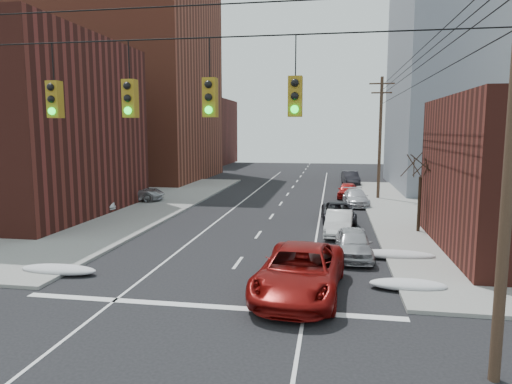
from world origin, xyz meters
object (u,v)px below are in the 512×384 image
(parked_car_b, at_px, (339,223))
(lot_car_d, at_px, (84,192))
(red_pickup, at_px, (300,271))
(parked_car_d, at_px, (356,198))
(parked_car_c, at_px, (338,212))
(lot_car_c, at_px, (61,196))
(parked_car_e, at_px, (348,190))
(parked_car_f, at_px, (350,178))
(lot_car_a, at_px, (90,203))
(lot_car_b, at_px, (134,192))
(parked_car_a, at_px, (353,243))

(parked_car_b, xyz_separation_m, lot_car_d, (-22.64, 10.33, 0.05))
(red_pickup, xyz_separation_m, parked_car_d, (3.11, 21.72, -0.24))
(parked_car_c, distance_m, parked_car_d, 7.37)
(red_pickup, relative_size, lot_car_d, 1.82)
(parked_car_b, height_order, lot_car_c, lot_car_c)
(red_pickup, xyz_separation_m, lot_car_c, (-20.82, 16.94, 0.01))
(parked_car_b, distance_m, parked_car_c, 3.99)
(parked_car_e, height_order, parked_car_f, parked_car_f)
(lot_car_c, bearing_deg, parked_car_e, -57.05)
(parked_car_d, height_order, lot_car_a, lot_car_a)
(lot_car_b, bearing_deg, parked_car_e, -80.04)
(red_pickup, height_order, parked_car_c, red_pickup)
(parked_car_b, distance_m, parked_car_d, 11.31)
(parked_car_f, bearing_deg, parked_car_c, -100.26)
(parked_car_a, distance_m, parked_car_b, 5.03)
(parked_car_a, distance_m, lot_car_b, 23.55)
(parked_car_b, height_order, lot_car_a, parked_car_b)
(red_pickup, xyz_separation_m, lot_car_b, (-16.03, 20.37, -0.03))
(parked_car_f, distance_m, lot_car_b, 25.33)
(parked_car_a, relative_size, parked_car_d, 0.92)
(parked_car_a, xyz_separation_m, parked_car_d, (0.87, 16.19, -0.06))
(parked_car_c, xyz_separation_m, lot_car_c, (-22.41, 2.43, 0.27))
(lot_car_b, bearing_deg, lot_car_c, 118.19)
(lot_car_a, bearing_deg, parked_car_d, -58.89)
(parked_car_a, bearing_deg, parked_car_b, 95.89)
(lot_car_a, bearing_deg, lot_car_d, 45.27)
(parked_car_b, relative_size, parked_car_e, 1.04)
(parked_car_a, relative_size, lot_car_b, 0.82)
(lot_car_d, bearing_deg, parked_car_f, -56.66)
(parked_car_c, distance_m, lot_car_a, 18.65)
(lot_car_c, bearing_deg, lot_car_a, -108.91)
(parked_car_b, distance_m, lot_car_a, 19.12)
(parked_car_a, height_order, parked_car_b, parked_car_a)
(red_pickup, distance_m, lot_car_c, 26.84)
(red_pickup, bearing_deg, parked_car_a, 72.31)
(red_pickup, height_order, lot_car_a, red_pickup)
(parked_car_b, relative_size, parked_car_f, 0.92)
(lot_car_b, height_order, lot_car_c, lot_car_c)
(lot_car_c, height_order, lot_car_d, lot_car_c)
(lot_car_b, bearing_deg, lot_car_a, 162.18)
(lot_car_c, bearing_deg, red_pickup, -117.79)
(parked_car_a, xyz_separation_m, parked_car_f, (0.94, 31.34, 0.05))
(parked_car_a, height_order, parked_car_d, parked_car_a)
(red_pickup, relative_size, parked_car_c, 1.38)
(lot_car_b, bearing_deg, parked_car_c, -115.87)
(parked_car_b, distance_m, lot_car_d, 24.89)
(parked_car_d, height_order, lot_car_d, lot_car_d)
(parked_car_f, distance_m, lot_car_a, 29.99)
(parked_car_f, relative_size, lot_car_d, 1.31)
(parked_car_e, height_order, lot_car_a, parked_car_e)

